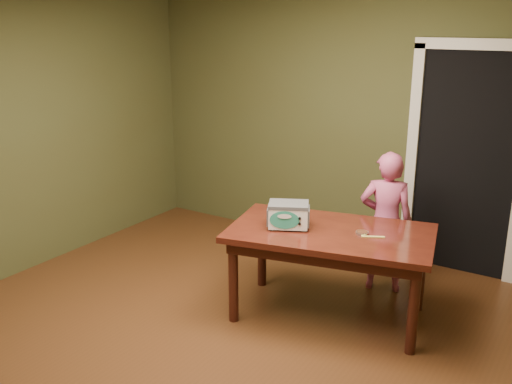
# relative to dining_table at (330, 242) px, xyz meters

# --- Properties ---
(floor) EXTENTS (5.00, 5.00, 0.00)m
(floor) POSITION_rel_dining_table_xyz_m (-0.64, -0.99, -0.65)
(floor) COLOR #512D17
(floor) RESTS_ON ground
(room_shell) EXTENTS (4.52, 5.02, 2.61)m
(room_shell) POSITION_rel_dining_table_xyz_m (-0.64, -0.99, 1.06)
(room_shell) COLOR #444B28
(room_shell) RESTS_ON ground
(doorway) EXTENTS (1.10, 0.66, 2.25)m
(doorway) POSITION_rel_dining_table_xyz_m (0.66, 1.79, 0.41)
(doorway) COLOR black
(doorway) RESTS_ON ground
(dining_table) EXTENTS (1.76, 1.23, 0.75)m
(dining_table) POSITION_rel_dining_table_xyz_m (0.00, 0.00, 0.00)
(dining_table) COLOR #38120C
(dining_table) RESTS_ON floor
(toy_oven) EXTENTS (0.39, 0.34, 0.21)m
(toy_oven) POSITION_rel_dining_table_xyz_m (-0.32, -0.12, 0.21)
(toy_oven) COLOR #4C4F54
(toy_oven) RESTS_ON dining_table
(baking_pan) EXTENTS (0.10, 0.10, 0.02)m
(baking_pan) POSITION_rel_dining_table_xyz_m (0.24, 0.05, 0.11)
(baking_pan) COLOR silver
(baking_pan) RESTS_ON dining_table
(spatula) EXTENTS (0.17, 0.10, 0.01)m
(spatula) POSITION_rel_dining_table_xyz_m (0.34, 0.04, 0.10)
(spatula) COLOR #D9C85E
(spatula) RESTS_ON dining_table
(child) EXTENTS (0.54, 0.44, 1.28)m
(child) POSITION_rel_dining_table_xyz_m (0.20, 0.72, -0.01)
(child) COLOR #BE4E7B
(child) RESTS_ON floor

